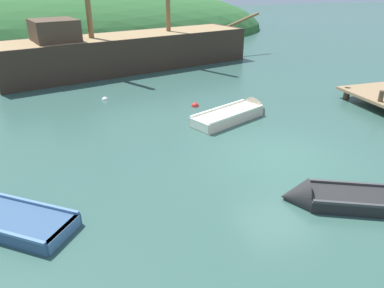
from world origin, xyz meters
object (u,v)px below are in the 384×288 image
object	(u,v)px
buoy_red	(195,106)
sailing_ship	(128,56)
buoy_white	(105,100)
rowboat_portside	(237,114)
rowboat_far	(338,200)

from	to	relation	value
buoy_red	sailing_ship	bearing A→B (deg)	101.74
sailing_ship	buoy_white	size ratio (longest dim) A/B	61.84
sailing_ship	buoy_red	xyz separation A→B (m)	(1.64, -7.91, -0.77)
sailing_ship	buoy_red	distance (m)	8.11
rowboat_portside	buoy_white	bearing A→B (deg)	116.52
rowboat_far	rowboat_portside	bearing A→B (deg)	-65.35
rowboat_portside	rowboat_far	world-z (taller)	rowboat_portside
rowboat_far	buoy_white	world-z (taller)	rowboat_far
rowboat_portside	rowboat_far	distance (m)	6.34
buoy_red	rowboat_far	bearing A→B (deg)	-82.70
buoy_white	rowboat_portside	bearing A→B (deg)	-39.23
sailing_ship	buoy_white	bearing A→B (deg)	-124.51
buoy_white	buoy_red	size ratio (longest dim) A/B	0.86
sailing_ship	rowboat_far	xyz separation A→B (m)	(2.69, -16.07, -0.67)
rowboat_portside	rowboat_far	xyz separation A→B (m)	(-0.12, -6.34, -0.04)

